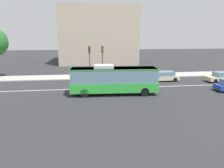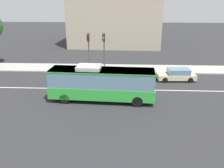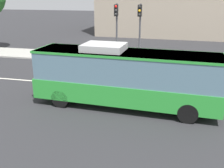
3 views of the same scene
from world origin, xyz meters
TOP-DOWN VIEW (x-y plane):
  - ground_plane at (0.00, 0.00)m, footprint 160.00×160.00m
  - sidewalk_kerb at (0.00, 8.03)m, footprint 80.00×3.92m
  - lane_centre_line at (0.00, 0.00)m, footprint 76.00×0.16m
  - transit_bus at (0.78, -2.92)m, footprint 10.12×3.02m
  - traffic_light_near_corner at (0.26, 6.46)m, footprint 0.34×0.62m
  - traffic_light_mid_block at (-1.76, 6.43)m, footprint 0.32×0.62m

SIDE VIEW (x-z plane):
  - ground_plane at x=0.00m, z-range 0.00..0.00m
  - lane_centre_line at x=0.00m, z-range 0.00..0.01m
  - sidewalk_kerb at x=0.00m, z-range 0.00..0.14m
  - transit_bus at x=0.78m, z-range 0.08..3.54m
  - traffic_light_near_corner at x=0.26m, z-range 0.96..6.16m
  - traffic_light_mid_block at x=-1.76m, z-range 0.96..6.16m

